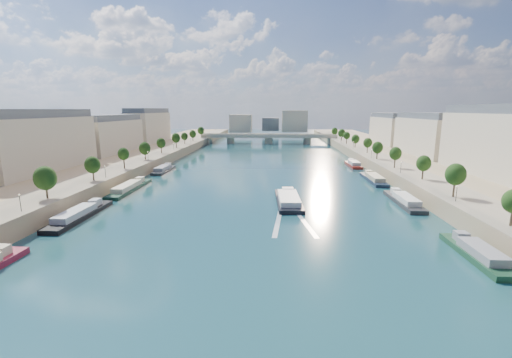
# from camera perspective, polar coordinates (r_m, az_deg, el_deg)

# --- Properties ---
(ground) EXTENTS (700.00, 700.00, 0.00)m
(ground) POSITION_cam_1_polar(r_m,az_deg,el_deg) (145.64, 0.84, 0.35)
(ground) COLOR #0B2831
(ground) RESTS_ON ground
(quay_left) EXTENTS (44.00, 520.00, 5.00)m
(quay_left) POSITION_cam_1_polar(r_m,az_deg,el_deg) (164.81, -25.04, 1.46)
(quay_left) COLOR #9E8460
(quay_left) RESTS_ON ground
(quay_right) EXTENTS (44.00, 520.00, 5.00)m
(quay_right) POSITION_cam_1_polar(r_m,az_deg,el_deg) (159.23, 27.70, 0.89)
(quay_right) COLOR #9E8460
(quay_right) RESTS_ON ground
(pave_left) EXTENTS (14.00, 520.00, 0.10)m
(pave_left) POSITION_cam_1_polar(r_m,az_deg,el_deg) (157.84, -20.32, 2.36)
(pave_left) COLOR gray
(pave_left) RESTS_ON quay_left
(pave_right) EXTENTS (14.00, 520.00, 0.10)m
(pave_right) POSITION_cam_1_polar(r_m,az_deg,el_deg) (153.24, 22.67, 1.93)
(pave_right) COLOR gray
(pave_right) RESTS_ON quay_right
(trees_left) EXTENTS (4.80, 268.80, 8.26)m
(trees_left) POSITION_cam_1_polar(r_m,az_deg,el_deg) (158.17, -19.50, 4.43)
(trees_left) COLOR #382B1E
(trees_left) RESTS_ON ground
(trees_right) EXTENTS (4.80, 268.80, 8.26)m
(trees_right) POSITION_cam_1_polar(r_m,az_deg,el_deg) (161.29, 21.00, 4.45)
(trees_right) COLOR #382B1E
(trees_right) RESTS_ON ground
(lamps_left) EXTENTS (0.36, 200.36, 4.28)m
(lamps_left) POSITION_cam_1_polar(r_m,az_deg,el_deg) (146.60, -20.33, 2.79)
(lamps_left) COLOR black
(lamps_left) RESTS_ON ground
(lamps_right) EXTENTS (0.36, 200.36, 4.28)m
(lamps_right) POSITION_cam_1_polar(r_m,az_deg,el_deg) (156.13, 20.60, 3.27)
(lamps_right) COLOR black
(lamps_right) RESTS_ON ground
(buildings_left) EXTENTS (16.00, 226.00, 23.20)m
(buildings_left) POSITION_cam_1_polar(r_m,az_deg,el_deg) (180.03, -27.29, 6.51)
(buildings_left) COLOR beige
(buildings_left) RESTS_ON ground
(buildings_right) EXTENTS (16.00, 226.00, 23.20)m
(buildings_right) POSITION_cam_1_polar(r_m,az_deg,el_deg) (173.99, 30.45, 6.07)
(buildings_right) COLOR beige
(buildings_right) RESTS_ON ground
(skyline) EXTENTS (79.00, 42.00, 22.00)m
(skyline) POSITION_cam_1_polar(r_m,az_deg,el_deg) (362.51, 2.93, 9.40)
(skyline) COLOR beige
(skyline) RESTS_ON ground
(bridge) EXTENTS (112.00, 12.00, 8.15)m
(bridge) POSITION_cam_1_polar(r_m,az_deg,el_deg) (287.76, 2.13, 6.93)
(bridge) COLOR #C1B79E
(bridge) RESTS_ON ground
(tour_barge) EXTENTS (8.39, 25.49, 3.60)m
(tour_barge) POSITION_cam_1_polar(r_m,az_deg,el_deg) (105.82, 5.44, -3.51)
(tour_barge) COLOR black
(tour_barge) RESTS_ON ground
(wake) EXTENTS (10.75, 26.02, 0.04)m
(wake) POSITION_cam_1_polar(r_m,az_deg,el_deg) (90.12, 5.80, -6.81)
(wake) COLOR silver
(wake) RESTS_ON ground
(moored_barges_left) EXTENTS (5.00, 149.78, 3.60)m
(moored_barges_left) POSITION_cam_1_polar(r_m,az_deg,el_deg) (105.39, -26.30, -4.79)
(moored_barges_left) COLOR #181C34
(moored_barges_left) RESTS_ON ground
(moored_barges_right) EXTENTS (5.00, 168.83, 3.60)m
(moored_barges_right) POSITION_cam_1_polar(r_m,az_deg,el_deg) (110.84, 24.03, -3.82)
(moored_barges_right) COLOR black
(moored_barges_right) RESTS_ON ground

